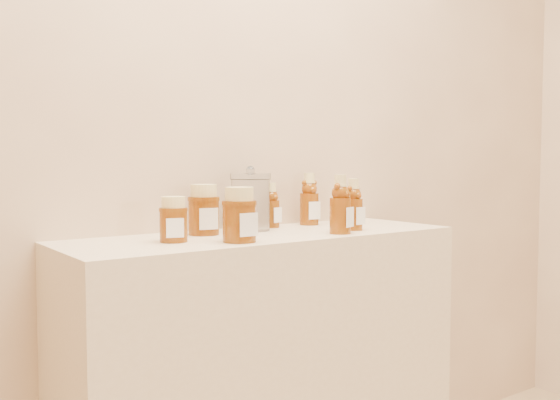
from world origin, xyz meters
TOP-DOWN VIEW (x-y plane):
  - wall_back at (0.00, 1.75)m, footprint 3.50×0.02m
  - display_table at (0.00, 1.55)m, footprint 1.20×0.40m
  - bear_bottle_back_left at (0.12, 1.68)m, footprint 0.07×0.07m
  - bear_bottle_back_mid at (0.27, 1.68)m, footprint 0.07×0.07m
  - bear_bottle_back_right at (0.38, 1.64)m, footprint 0.06×0.06m
  - bear_bottle_front_left at (0.18, 1.42)m, footprint 0.09×0.09m
  - bear_bottle_front_right at (0.28, 1.47)m, footprint 0.07×0.07m
  - honey_jar_left at (-0.30, 1.54)m, footprint 0.10×0.10m
  - honey_jar_back at (-0.16, 1.64)m, footprint 0.11×0.11m
  - honey_jar_front at (-0.16, 1.44)m, footprint 0.09×0.09m
  - glass_canister at (0.01, 1.65)m, footprint 0.14×0.14m

SIDE VIEW (x-z plane):
  - display_table at x=0.00m, z-range 0.00..0.90m
  - honey_jar_left at x=-0.30m, z-range 0.90..1.02m
  - honey_jar_front at x=-0.16m, z-range 0.90..1.05m
  - honey_jar_back at x=-0.16m, z-range 0.90..1.05m
  - bear_bottle_back_right at x=0.38m, z-range 0.90..1.05m
  - bear_bottle_back_left at x=0.12m, z-range 0.90..1.06m
  - bear_bottle_front_right at x=0.28m, z-range 0.90..1.08m
  - glass_canister at x=0.01m, z-range 0.90..1.09m
  - bear_bottle_front_left at x=0.18m, z-range 0.90..1.10m
  - bear_bottle_back_mid at x=0.27m, z-range 0.90..1.10m
  - wall_back at x=0.00m, z-range 0.00..2.70m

